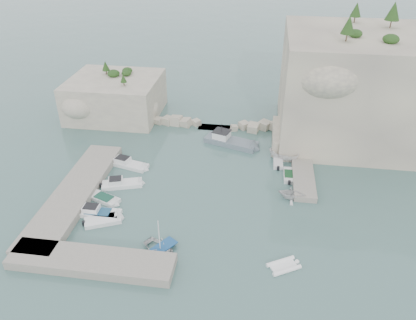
# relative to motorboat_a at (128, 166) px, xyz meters

# --- Properties ---
(ground) EXTENTS (400.00, 400.00, 0.00)m
(ground) POSITION_rel_motorboat_a_xyz_m (12.32, -7.45, 0.00)
(ground) COLOR #486D69
(ground) RESTS_ON ground
(cliff_east) EXTENTS (26.00, 22.00, 17.00)m
(cliff_east) POSITION_rel_motorboat_a_xyz_m (35.32, 15.55, 8.50)
(cliff_east) COLOR beige
(cliff_east) RESTS_ON ground
(cliff_terrace) EXTENTS (8.00, 10.00, 2.50)m
(cliff_terrace) POSITION_rel_motorboat_a_xyz_m (25.32, 10.55, 1.25)
(cliff_terrace) COLOR beige
(cliff_terrace) RESTS_ON ground
(outcrop_west) EXTENTS (16.00, 14.00, 7.00)m
(outcrop_west) POSITION_rel_motorboat_a_xyz_m (-7.68, 17.55, 3.50)
(outcrop_west) COLOR beige
(outcrop_west) RESTS_ON ground
(quay_west) EXTENTS (5.00, 24.00, 1.10)m
(quay_west) POSITION_rel_motorboat_a_xyz_m (-4.68, -8.45, 0.55)
(quay_west) COLOR #9E9689
(quay_west) RESTS_ON ground
(quay_south) EXTENTS (18.00, 4.00, 1.10)m
(quay_south) POSITION_rel_motorboat_a_xyz_m (2.32, -19.95, 0.55)
(quay_south) COLOR #9E9689
(quay_south) RESTS_ON ground
(ledge_east) EXTENTS (3.00, 16.00, 0.80)m
(ledge_east) POSITION_rel_motorboat_a_xyz_m (25.82, 2.55, 0.40)
(ledge_east) COLOR #9E9689
(ledge_east) RESTS_ON ground
(breakwater) EXTENTS (28.00, 3.00, 1.40)m
(breakwater) POSITION_rel_motorboat_a_xyz_m (11.32, 14.55, 0.70)
(breakwater) COLOR beige
(breakwater) RESTS_ON ground
(motorboat_a) EXTENTS (7.06, 3.65, 1.40)m
(motorboat_a) POSITION_rel_motorboat_a_xyz_m (0.00, 0.00, 0.00)
(motorboat_a) COLOR white
(motorboat_a) RESTS_ON ground
(motorboat_b) EXTENTS (6.36, 3.68, 1.40)m
(motorboat_b) POSITION_rel_motorboat_a_xyz_m (0.75, -5.11, 0.00)
(motorboat_b) COLOR white
(motorboat_b) RESTS_ON ground
(motorboat_c) EXTENTS (5.07, 3.39, 0.70)m
(motorboat_c) POSITION_rel_motorboat_a_xyz_m (-0.52, -8.68, 0.00)
(motorboat_c) COLOR silver
(motorboat_c) RESTS_ON ground
(motorboat_d) EXTENTS (6.26, 1.88, 1.40)m
(motorboat_d) POSITION_rel_motorboat_a_xyz_m (-0.17, -11.68, 0.00)
(motorboat_d) COLOR white
(motorboat_d) RESTS_ON ground
(motorboat_e) EXTENTS (5.18, 3.76, 0.70)m
(motorboat_e) POSITION_rel_motorboat_a_xyz_m (0.92, -12.97, 0.00)
(motorboat_e) COLOR white
(motorboat_e) RESTS_ON ground
(rowboat) EXTENTS (5.57, 5.24, 0.94)m
(rowboat) POSITION_rel_motorboat_a_xyz_m (9.14, -16.96, 0.00)
(rowboat) COLOR white
(rowboat) RESTS_ON ground
(inflatable_dinghy) EXTENTS (4.06, 3.35, 0.44)m
(inflatable_dinghy) POSITION_rel_motorboat_a_xyz_m (22.81, -17.32, 0.00)
(inflatable_dinghy) COLOR white
(inflatable_dinghy) RESTS_ON ground
(tender_east_a) EXTENTS (4.07, 3.66, 1.91)m
(tender_east_a) POSITION_rel_motorboat_a_xyz_m (24.00, -4.75, 0.00)
(tender_east_a) COLOR silver
(tender_east_a) RESTS_ON ground
(tender_east_b) EXTENTS (1.48, 4.18, 0.70)m
(tender_east_b) POSITION_rel_motorboat_a_xyz_m (23.78, 0.41, 0.00)
(tender_east_b) COLOR silver
(tender_east_b) RESTS_ON ground
(tender_east_c) EXTENTS (1.43, 4.35, 0.70)m
(tender_east_c) POSITION_rel_motorboat_a_xyz_m (22.29, 4.05, 0.00)
(tender_east_c) COLOR silver
(tender_east_c) RESTS_ON ground
(tender_east_d) EXTENTS (5.05, 3.39, 1.82)m
(tender_east_d) POSITION_rel_motorboat_a_xyz_m (23.07, 5.11, 0.00)
(tender_east_d) COLOR white
(tender_east_d) RESTS_ON ground
(work_boat) EXTENTS (10.02, 5.70, 2.20)m
(work_boat) POSITION_rel_motorboat_a_xyz_m (14.69, 8.84, 0.00)
(work_boat) COLOR slate
(work_boat) RESTS_ON ground
(rowboat_mast) EXTENTS (0.10, 0.10, 4.20)m
(rowboat_mast) POSITION_rel_motorboat_a_xyz_m (9.14, -16.96, 2.57)
(rowboat_mast) COLOR white
(rowboat_mast) RESTS_ON rowboat
(vegetation) EXTENTS (53.48, 13.88, 13.40)m
(vegetation) POSITION_rel_motorboat_a_xyz_m (30.15, 16.95, 17.93)
(vegetation) COLOR #1E4219
(vegetation) RESTS_ON ground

